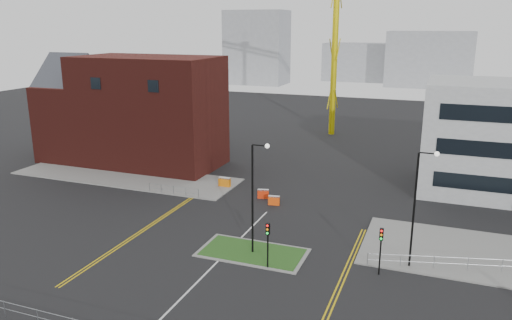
{
  "coord_description": "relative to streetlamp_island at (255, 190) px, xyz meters",
  "views": [
    {
      "loc": [
        15.36,
        -26.35,
        17.82
      ],
      "look_at": [
        -1.39,
        17.68,
        5.0
      ],
      "focal_mm": 35.0,
      "sensor_mm": 36.0,
      "label": 1
    }
  ],
  "objects": [
    {
      "name": "brick_building",
      "position": [
        -25.19,
        20.0,
        1.44
      ],
      "size": [
        24.2,
        10.07,
        14.24
      ],
      "color": "#471611",
      "rests_on": "ground"
    },
    {
      "name": "island_kerb",
      "position": [
        -0.22,
        0.0,
        -5.37
      ],
      "size": [
        8.6,
        4.6,
        0.08
      ],
      "primitive_type": "cube",
      "color": "slate",
      "rests_on": "ground"
    },
    {
      "name": "skyline_b",
      "position": [
        7.78,
        122.0,
        2.59
      ],
      "size": [
        24.0,
        12.0,
        16.0
      ],
      "primitive_type": "cube",
      "color": "gray",
      "rests_on": "ground"
    },
    {
      "name": "yellow_right_b",
      "position": [
        7.58,
        -2.0,
        -5.41
      ],
      "size": [
        0.12,
        20.0,
        0.01
      ],
      "primitive_type": "cube",
      "color": "gold",
      "rests_on": "ground"
    },
    {
      "name": "yellow_right_a",
      "position": [
        7.28,
        -2.0,
        -5.41
      ],
      "size": [
        0.12,
        20.0,
        0.01
      ],
      "primitive_type": "cube",
      "color": "gold",
      "rests_on": "ground"
    },
    {
      "name": "skyline_d",
      "position": [
        -10.22,
        132.0,
        0.59
      ],
      "size": [
        30.0,
        12.0,
        12.0
      ],
      "primitive_type": "cube",
      "color": "gray",
      "rests_on": "ground"
    },
    {
      "name": "grass_island",
      "position": [
        -0.22,
        0.0,
        -5.35
      ],
      "size": [
        8.0,
        4.0,
        0.12
      ],
      "primitive_type": "cube",
      "color": "#1D4918",
      "rests_on": "ground"
    },
    {
      "name": "yellow_left_a",
      "position": [
        -11.22,
        2.0,
        -5.41
      ],
      "size": [
        0.12,
        24.0,
        0.01
      ],
      "primitive_type": "cube",
      "color": "gold",
      "rests_on": "ground"
    },
    {
      "name": "skyline_a",
      "position": [
        -42.22,
        112.0,
        5.59
      ],
      "size": [
        18.0,
        12.0,
        22.0
      ],
      "primitive_type": "cube",
      "color": "gray",
      "rests_on": "ground"
    },
    {
      "name": "barrier_right",
      "position": [
        -2.21,
        11.16,
        -4.89
      ],
      "size": [
        1.19,
        0.53,
        0.97
      ],
      "color": "#FF4F0E",
      "rests_on": "ground"
    },
    {
      "name": "barrier_mid",
      "position": [
        -3.92,
        12.64,
        -4.88
      ],
      "size": [
        1.24,
        0.66,
        0.99
      ],
      "color": "red",
      "rests_on": "ground"
    },
    {
      "name": "traffic_light_island",
      "position": [
        1.78,
        -2.02,
        -2.85
      ],
      "size": [
        0.28,
        0.33,
        3.65
      ],
      "color": "black",
      "rests_on": "ground"
    },
    {
      "name": "centre_line",
      "position": [
        -2.22,
        -6.0,
        -5.41
      ],
      "size": [
        0.15,
        30.0,
        0.01
      ],
      "primitive_type": "cube",
      "color": "silver",
      "rests_on": "ground"
    },
    {
      "name": "yellow_left_b",
      "position": [
        -10.92,
        2.0,
        -5.41
      ],
      "size": [
        0.12,
        24.0,
        0.01
      ],
      "primitive_type": "cube",
      "color": "gold",
      "rests_on": "ground"
    },
    {
      "name": "traffic_light_right",
      "position": [
        9.78,
        -0.02,
        -2.85
      ],
      "size": [
        0.28,
        0.33,
        3.65
      ],
      "color": "black",
      "rests_on": "ground"
    },
    {
      "name": "railing_right",
      "position": [
        18.28,
        3.5,
        -4.63
      ],
      "size": [
        19.05,
        5.05,
        1.1
      ],
      "color": "gray",
      "rests_on": "ground"
    },
    {
      "name": "railing_left",
      "position": [
        -13.22,
        10.0,
        -4.67
      ],
      "size": [
        6.05,
        0.05,
        1.1
      ],
      "color": "gray",
      "rests_on": "ground"
    },
    {
      "name": "barrier_left",
      "position": [
        -9.28,
        14.58,
        -4.79
      ],
      "size": [
        1.39,
        0.5,
        1.15
      ],
      "color": "orange",
      "rests_on": "ground"
    },
    {
      "name": "pavement_left",
      "position": [
        -22.22,
        14.0,
        -5.35
      ],
      "size": [
        28.0,
        8.0,
        0.12
      ],
      "primitive_type": "cube",
      "color": "slate",
      "rests_on": "ground"
    },
    {
      "name": "streetlamp_right_near",
      "position": [
        12.0,
        2.0,
        0.0
      ],
      "size": [
        1.46,
        0.36,
        9.18
      ],
      "color": "black",
      "rests_on": "ground"
    },
    {
      "name": "ground",
      "position": [
        -2.22,
        -8.0,
        -5.41
      ],
      "size": [
        200.0,
        200.0,
        0.0
      ],
      "primitive_type": "plane",
      "color": "black",
      "rests_on": "ground"
    },
    {
      "name": "streetlamp_island",
      "position": [
        0.0,
        0.0,
        0.0
      ],
      "size": [
        1.46,
        0.36,
        9.18
      ],
      "color": "black",
      "rests_on": "ground"
    }
  ]
}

